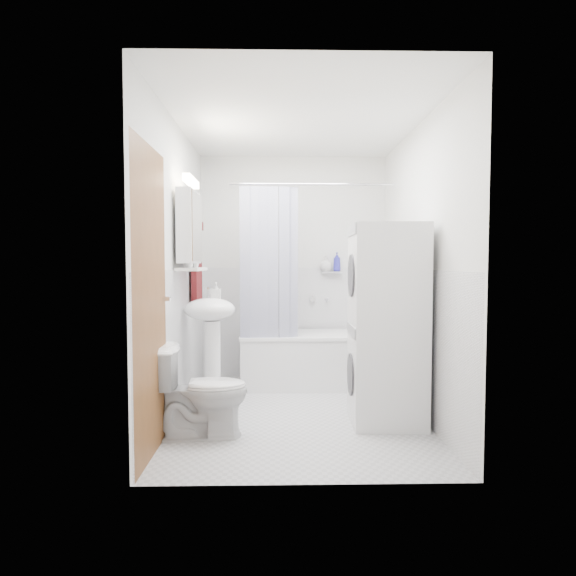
{
  "coord_description": "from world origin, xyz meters",
  "views": [
    {
      "loc": [
        -0.17,
        -3.95,
        1.25
      ],
      "look_at": [
        -0.08,
        0.15,
        1.04
      ],
      "focal_mm": 30.0,
      "sensor_mm": 36.0,
      "label": 1
    }
  ],
  "objects_px": {
    "sink": "(211,326)",
    "washer_dryer": "(386,324)",
    "bathtub": "(310,357)",
    "toilet": "(202,391)"
  },
  "relations": [
    {
      "from": "sink",
      "to": "washer_dryer",
      "type": "xyz_separation_m",
      "value": [
        1.43,
        -0.45,
        0.07
      ]
    },
    {
      "from": "sink",
      "to": "washer_dryer",
      "type": "height_order",
      "value": "washer_dryer"
    },
    {
      "from": "sink",
      "to": "bathtub",
      "type": "bearing_deg",
      "value": 37.74
    },
    {
      "from": "bathtub",
      "to": "sink",
      "type": "distance_m",
      "value": 1.23
    },
    {
      "from": "bathtub",
      "to": "sink",
      "type": "relative_size",
      "value": 1.34
    },
    {
      "from": "bathtub",
      "to": "washer_dryer",
      "type": "height_order",
      "value": "washer_dryer"
    },
    {
      "from": "bathtub",
      "to": "washer_dryer",
      "type": "bearing_deg",
      "value": -66.01
    },
    {
      "from": "bathtub",
      "to": "sink",
      "type": "bearing_deg",
      "value": -142.26
    },
    {
      "from": "washer_dryer",
      "to": "toilet",
      "type": "xyz_separation_m",
      "value": [
        -1.4,
        -0.28,
        -0.45
      ]
    },
    {
      "from": "sink",
      "to": "toilet",
      "type": "height_order",
      "value": "sink"
    }
  ]
}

